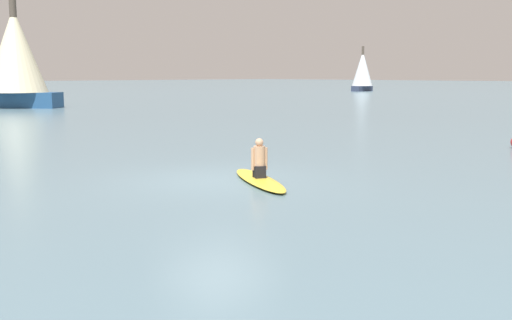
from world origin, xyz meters
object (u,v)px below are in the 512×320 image
at_px(person_paddler, 259,160).
at_px(sailboat_near_left, 362,70).
at_px(sailboat_far_left, 15,55).
at_px(surfboard, 259,180).

distance_m(person_paddler, sailboat_near_left, 75.76).
xyz_separation_m(sailboat_near_left, sailboat_far_left, (-53.69, -8.17, 0.81)).
relative_size(person_paddler, sailboat_near_left, 0.14).
bearing_deg(sailboat_far_left, person_paddler, -52.50).
bearing_deg(sailboat_far_left, sailboat_near_left, 60.34).
height_order(sailboat_near_left, sailboat_far_left, sailboat_far_left).
relative_size(sailboat_near_left, sailboat_far_left, 0.80).
height_order(person_paddler, sailboat_near_left, sailboat_near_left).
bearing_deg(sailboat_near_left, sailboat_far_left, -179.26).
bearing_deg(sailboat_far_left, surfboard, -52.50).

